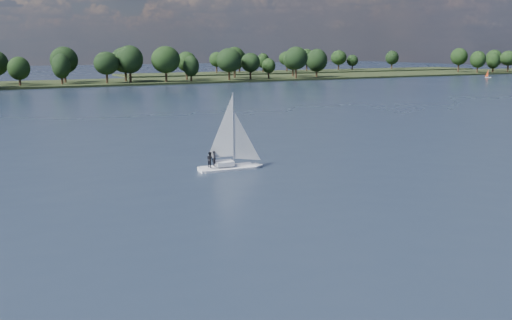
% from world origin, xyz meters
% --- Properties ---
extents(ground, '(700.00, 700.00, 0.00)m').
position_xyz_m(ground, '(0.00, 100.00, 0.00)').
color(ground, '#233342').
rests_on(ground, ground).
extents(far_shore, '(660.00, 40.00, 1.50)m').
position_xyz_m(far_shore, '(0.00, 212.00, 0.00)').
color(far_shore, black).
rests_on(far_shore, ground).
extents(far_shore_back, '(220.00, 30.00, 1.40)m').
position_xyz_m(far_shore_back, '(160.00, 260.00, 0.00)').
color(far_shore_back, black).
rests_on(far_shore_back, ground).
extents(sailboat, '(7.18, 2.44, 9.30)m').
position_xyz_m(sailboat, '(7.01, 44.90, 2.60)').
color(sailboat, white).
rests_on(sailboat, ground).
extents(dinghy_orange, '(2.67, 2.31, 4.10)m').
position_xyz_m(dinghy_orange, '(199.39, 172.60, 0.97)').
color(dinghy_orange, white).
rests_on(dinghy_orange, ground).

